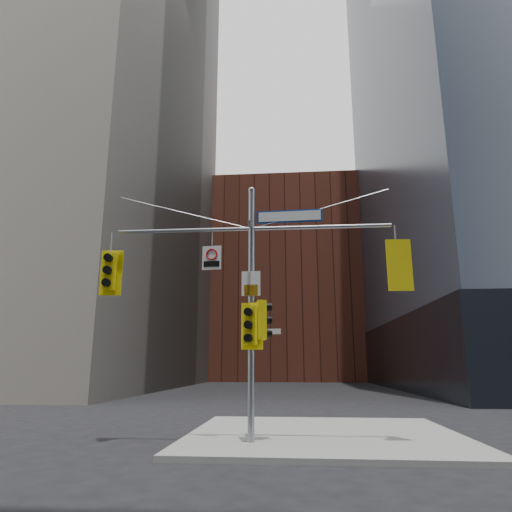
% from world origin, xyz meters
% --- Properties ---
extents(ground, '(160.00, 160.00, 0.00)m').
position_xyz_m(ground, '(0.00, 0.00, 0.00)').
color(ground, black).
rests_on(ground, ground).
extents(sidewalk_corner, '(8.00, 8.00, 0.15)m').
position_xyz_m(sidewalk_corner, '(2.00, 4.00, 0.07)').
color(sidewalk_corner, gray).
rests_on(sidewalk_corner, ground).
extents(tower_nw, '(36.00, 36.00, 80.00)m').
position_xyz_m(tower_nw, '(-28.00, 32.00, 40.00)').
color(tower_nw, gray).
rests_on(tower_nw, ground).
extents(brick_midrise, '(26.00, 20.00, 28.00)m').
position_xyz_m(brick_midrise, '(0.00, 58.00, 14.00)').
color(brick_midrise, brown).
rests_on(brick_midrise, ground).
extents(signal_assembly, '(8.00, 0.80, 7.30)m').
position_xyz_m(signal_assembly, '(0.00, 1.99, 4.42)').
color(signal_assembly, gray).
rests_on(signal_assembly, ground).
extents(traffic_light_west_arm, '(0.65, 0.54, 1.36)m').
position_xyz_m(traffic_light_west_arm, '(-4.20, 2.01, 4.80)').
color(traffic_light_west_arm, yellow).
rests_on(traffic_light_west_arm, ground).
extents(traffic_light_east_arm, '(0.69, 0.57, 1.44)m').
position_xyz_m(traffic_light_east_arm, '(4.09, 1.99, 4.80)').
color(traffic_light_east_arm, yellow).
rests_on(traffic_light_east_arm, ground).
extents(traffic_light_pole_side, '(0.47, 0.40, 1.09)m').
position_xyz_m(traffic_light_pole_side, '(0.32, 2.01, 3.34)').
color(traffic_light_pole_side, yellow).
rests_on(traffic_light_pole_side, ground).
extents(traffic_light_pole_front, '(0.61, 0.54, 1.29)m').
position_xyz_m(traffic_light_pole_front, '(0.00, 1.73, 3.17)').
color(traffic_light_pole_front, yellow).
rests_on(traffic_light_pole_front, ground).
extents(street_sign_blade, '(1.92, 0.14, 0.37)m').
position_xyz_m(street_sign_blade, '(1.11, 2.00, 6.35)').
color(street_sign_blade, navy).
rests_on(street_sign_blade, ground).
extents(regulatory_sign_arm, '(0.56, 0.10, 0.70)m').
position_xyz_m(regulatory_sign_arm, '(-1.15, 1.97, 5.17)').
color(regulatory_sign_arm, silver).
rests_on(regulatory_sign_arm, ground).
extents(regulatory_sign_pole, '(0.53, 0.07, 0.70)m').
position_xyz_m(regulatory_sign_pole, '(0.00, 1.88, 4.34)').
color(regulatory_sign_pole, silver).
rests_on(regulatory_sign_pole, ground).
extents(street_blade_ew, '(0.74, 0.10, 0.15)m').
position_xyz_m(street_blade_ew, '(0.45, 2.00, 3.02)').
color(street_blade_ew, silver).
rests_on(street_blade_ew, ground).
extents(street_blade_ns, '(0.05, 0.73, 0.15)m').
position_xyz_m(street_blade_ns, '(0.00, 2.45, 2.92)').
color(street_blade_ns, '#145926').
rests_on(street_blade_ns, ground).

